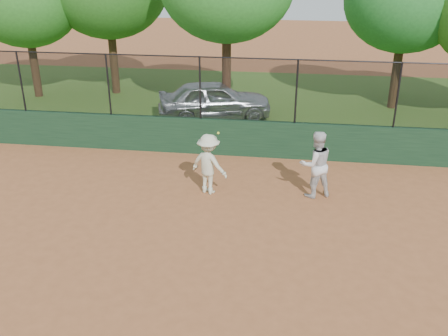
# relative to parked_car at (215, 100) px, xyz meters

# --- Properties ---
(ground) EXTENTS (80.00, 80.00, 0.00)m
(ground) POSITION_rel_parked_car_xyz_m (0.65, -9.73, -0.75)
(ground) COLOR #A15B34
(ground) RESTS_ON ground
(back_wall) EXTENTS (26.00, 0.20, 1.20)m
(back_wall) POSITION_rel_parked_car_xyz_m (0.65, -3.73, -0.15)
(back_wall) COLOR #1B3C23
(back_wall) RESTS_ON ground
(grass_strip) EXTENTS (36.00, 12.00, 0.01)m
(grass_strip) POSITION_rel_parked_car_xyz_m (0.65, 2.27, -0.75)
(grass_strip) COLOR #355A1C
(grass_strip) RESTS_ON ground
(parked_car) EXTENTS (4.74, 2.97, 1.51)m
(parked_car) POSITION_rel_parked_car_xyz_m (0.00, 0.00, 0.00)
(parked_car) COLOR #B4B9BE
(parked_car) RESTS_ON ground
(player_second) EXTENTS (1.10, 0.99, 1.86)m
(player_second) POSITION_rel_parked_car_xyz_m (3.75, -6.33, 0.18)
(player_second) COLOR silver
(player_second) RESTS_ON ground
(player_main) EXTENTS (1.26, 1.02, 1.86)m
(player_main) POSITION_rel_parked_car_xyz_m (0.89, -6.54, 0.10)
(player_main) COLOR beige
(player_main) RESTS_ON ground
(fence_assembly) EXTENTS (26.00, 0.06, 2.00)m
(fence_assembly) POSITION_rel_parked_car_xyz_m (0.62, -3.73, 1.48)
(fence_assembly) COLOR black
(fence_assembly) RESTS_ON back_wall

